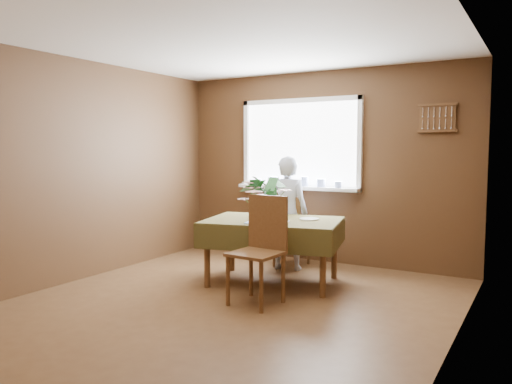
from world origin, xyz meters
The scene contains 14 objects.
floor centered at (0.00, 0.00, 0.00)m, with size 4.50×4.50×0.00m, color #4E311A.
ceiling centered at (0.00, 0.00, 2.50)m, with size 4.50×4.50×0.00m, color white.
wall_back centered at (0.00, 2.25, 1.25)m, with size 4.00×4.00×0.00m, color brown.
wall_left centered at (-2.00, 0.00, 1.25)m, with size 4.50×4.50×0.00m, color brown.
wall_right centered at (2.00, 0.00, 1.25)m, with size 4.50×4.50×0.00m, color brown.
window_assembly centered at (-0.30, 2.20, 1.35)m, with size 1.72×0.20×1.22m.
spoon_rack centered at (1.45, 2.22, 1.85)m, with size 0.44×0.05×0.33m.
dining_table centered at (-0.03, 0.97, 0.63)m, with size 1.65×1.31×0.72m.
chair_far centered at (-0.21, 1.74, 0.50)m, with size 0.41×0.41×0.91m.
chair_near centered at (0.21, 0.29, 0.56)m, with size 0.48×0.48×1.04m.
seated_woman centered at (-0.18, 1.62, 0.70)m, with size 0.51×0.34×1.41m, color white.
flower_bouquet centered at (-0.02, 0.74, 0.99)m, with size 0.50×0.50×0.43m.
side_plate centered at (0.32, 1.16, 0.72)m, with size 0.22×0.22×0.01m, color white.
table_knife centered at (0.13, 0.82, 0.72)m, with size 0.02×0.24×0.00m, color silver.
Camera 1 is at (2.57, -3.85, 1.49)m, focal length 35.00 mm.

